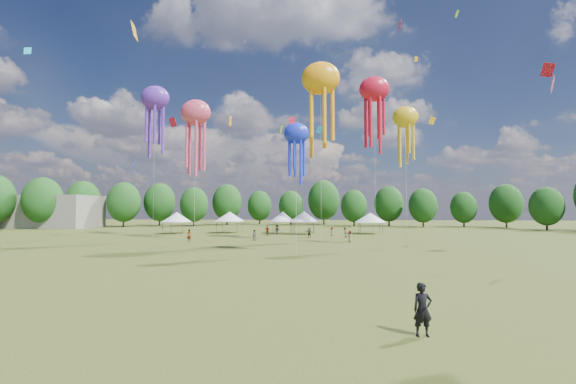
# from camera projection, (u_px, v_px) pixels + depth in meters

# --- Properties ---
(ground) EXTENTS (300.00, 300.00, 0.00)m
(ground) POSITION_uv_depth(u_px,v_px,m) (197.00, 309.00, 17.25)
(ground) COLOR #384416
(ground) RESTS_ON ground
(observer_main) EXTENTS (0.75, 0.55, 1.89)m
(observer_main) POSITION_uv_depth(u_px,v_px,m) (423.00, 309.00, 13.64)
(observer_main) COLOR black
(observer_main) RESTS_ON ground
(spectator_near) EXTENTS (0.80, 0.64, 1.59)m
(spectator_near) POSITION_uv_depth(u_px,v_px,m) (254.00, 235.00, 54.99)
(spectator_near) COLOR gray
(spectator_near) RESTS_ON ground
(spectators_far) EXTENTS (23.24, 17.62, 1.73)m
(spectators_far) POSITION_uv_depth(u_px,v_px,m) (299.00, 232.00, 62.40)
(spectators_far) COLOR gray
(spectators_far) RESTS_ON ground
(festival_tents) EXTENTS (41.82, 9.26, 4.23)m
(festival_tents) POSITION_uv_depth(u_px,v_px,m) (271.00, 217.00, 72.15)
(festival_tents) COLOR #47474C
(festival_tents) RESTS_ON ground
(show_kites) EXTENTS (42.17, 25.37, 25.98)m
(show_kites) POSITION_uv_depth(u_px,v_px,m) (273.00, 111.00, 57.08)
(show_kites) COLOR #D94064
(show_kites) RESTS_ON ground
(small_kites) EXTENTS (78.16, 54.41, 43.02)m
(small_kites) POSITION_uv_depth(u_px,v_px,m) (283.00, 48.00, 60.00)
(small_kites) COLOR #D94064
(small_kites) RESTS_ON ground
(treeline) EXTENTS (201.57, 95.24, 13.43)m
(treeline) POSITION_uv_depth(u_px,v_px,m) (280.00, 200.00, 80.07)
(treeline) COLOR #38281C
(treeline) RESTS_ON ground
(hangar) EXTENTS (40.00, 12.00, 8.00)m
(hangar) POSITION_uv_depth(u_px,v_px,m) (17.00, 212.00, 96.31)
(hangar) COLOR gray
(hangar) RESTS_ON ground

